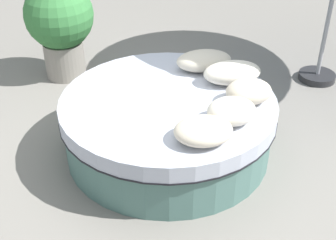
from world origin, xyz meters
TOP-DOWN VIEW (x-y plane):
  - ground_plane at (0.00, 0.00)m, footprint 16.00×16.00m
  - round_bed at (0.00, 0.00)m, footprint 1.97×1.97m
  - throw_pillow_0 at (-0.14, 0.67)m, footprint 0.47×0.39m
  - throw_pillow_1 at (-0.44, 0.47)m, footprint 0.41×0.34m
  - throw_pillow_2 at (-0.68, 0.19)m, footprint 0.41×0.32m
  - throw_pillow_3 at (-0.66, -0.18)m, footprint 0.56×0.33m
  - throw_pillow_4 at (-0.47, -0.50)m, footprint 0.55×0.34m
  - planter at (0.92, -1.76)m, footprint 0.80×0.80m

SIDE VIEW (x-z plane):
  - ground_plane at x=0.00m, z-range 0.00..0.00m
  - round_bed at x=0.00m, z-range 0.01..0.57m
  - throw_pillow_0 at x=-0.14m, z-range 0.57..0.74m
  - throw_pillow_4 at x=-0.47m, z-range 0.57..0.76m
  - throw_pillow_1 at x=-0.44m, z-range 0.57..0.77m
  - throw_pillow_3 at x=-0.66m, z-range 0.57..0.77m
  - throw_pillow_2 at x=-0.68m, z-range 0.57..0.78m
  - planter at x=0.92m, z-range 0.10..1.28m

